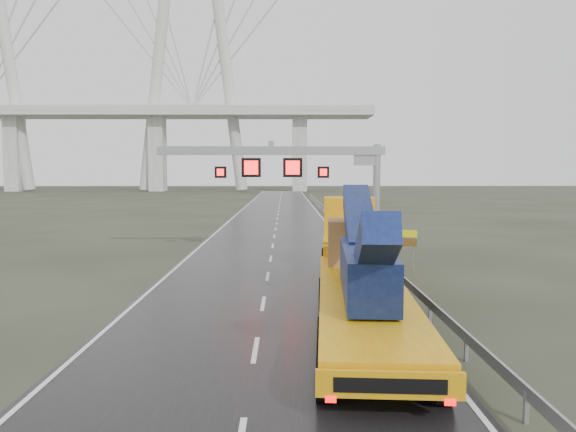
{
  "coord_description": "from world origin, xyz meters",
  "views": [
    {
      "loc": [
        0.91,
        -18.69,
        5.42
      ],
      "look_at": [
        1.05,
        9.52,
        3.2
      ],
      "focal_mm": 35.0,
      "sensor_mm": 36.0,
      "label": 1
    }
  ],
  "objects_px": {
    "sign_gantry": "(303,169)",
    "heavy_haul_truck": "(356,255)",
    "striped_barrier": "(372,256)",
    "exit_sign_pair": "(405,242)"
  },
  "relations": [
    {
      "from": "sign_gantry",
      "to": "heavy_haul_truck",
      "type": "distance_m",
      "value": 13.71
    },
    {
      "from": "sign_gantry",
      "to": "striped_barrier",
      "type": "xyz_separation_m",
      "value": [
        3.9,
        -3.99,
        -5.1
      ]
    },
    {
      "from": "sign_gantry",
      "to": "heavy_haul_truck",
      "type": "relative_size",
      "value": 0.71
    },
    {
      "from": "heavy_haul_truck",
      "to": "striped_barrier",
      "type": "distance_m",
      "value": 9.4
    },
    {
      "from": "exit_sign_pair",
      "to": "striped_barrier",
      "type": "xyz_separation_m",
      "value": [
        -1.45,
        2.24,
        -1.1
      ]
    },
    {
      "from": "sign_gantry",
      "to": "heavy_haul_truck",
      "type": "bearing_deg",
      "value": -82.0
    },
    {
      "from": "exit_sign_pair",
      "to": "heavy_haul_truck",
      "type": "bearing_deg",
      "value": -97.83
    },
    {
      "from": "heavy_haul_truck",
      "to": "exit_sign_pair",
      "type": "distance_m",
      "value": 7.69
    },
    {
      "from": "sign_gantry",
      "to": "heavy_haul_truck",
      "type": "xyz_separation_m",
      "value": [
        1.84,
        -13.06,
        -3.73
      ]
    },
    {
      "from": "sign_gantry",
      "to": "exit_sign_pair",
      "type": "distance_m",
      "value": 9.13
    }
  ]
}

